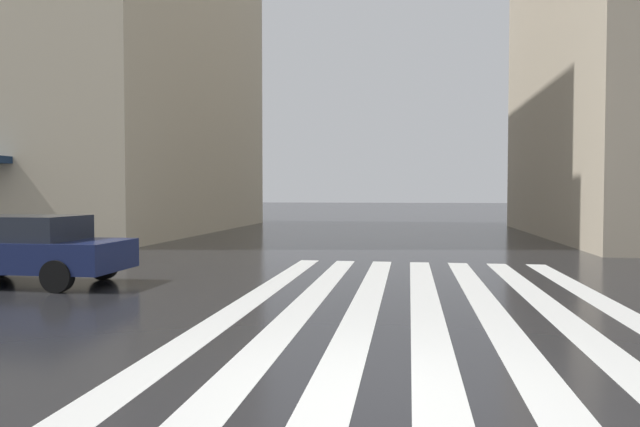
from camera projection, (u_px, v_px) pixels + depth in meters
The scene contains 3 objects.
ground_plane at pixel (378, 399), 5.19m from camera, with size 220.00×220.00×0.00m, color black.
zebra_crossing at pixel (427, 311), 9.05m from camera, with size 13.00×6.50×0.01m.
car_navy at pixel (23, 247), 11.76m from camera, with size 1.85×4.10×1.41m.
Camera 1 is at (-5.15, -0.27, 1.87)m, focal length 32.17 mm.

